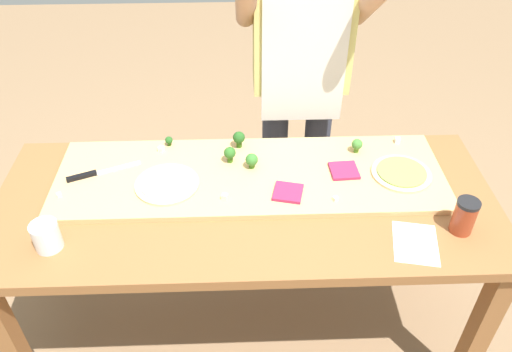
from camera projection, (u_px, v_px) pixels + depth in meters
ground_plane at (248, 325)px, 2.32m from camera, size 8.00×8.00×0.00m
prep_table at (246, 219)px, 1.90m from camera, size 1.81×0.75×0.77m
cutting_board at (250, 176)px, 1.92m from camera, size 1.45×0.46×0.02m
chefs_knife at (94, 174)px, 1.90m from camera, size 0.26×0.12×0.02m
pizza_whole_pesto_green at (401, 173)px, 1.90m from camera, size 0.22×0.22×0.02m
pizza_whole_white_garlic at (167, 184)px, 1.86m from camera, size 0.23×0.23×0.02m
pizza_slice_near_left at (288, 193)px, 1.82m from camera, size 0.12×0.12×0.01m
pizza_slice_center at (344, 171)px, 1.92m from camera, size 0.11×0.11×0.01m
broccoli_floret_back_mid at (239, 138)px, 2.02m from camera, size 0.05×0.05×0.07m
broccoli_floret_front_mid at (252, 160)px, 1.92m from camera, size 0.05×0.05×0.06m
broccoli_floret_center_left at (169, 141)px, 2.04m from camera, size 0.03×0.03×0.04m
broccoli_floret_front_left at (357, 145)px, 2.00m from camera, size 0.04×0.04×0.06m
broccoli_floret_front_right at (230, 153)px, 1.94m from camera, size 0.05×0.05×0.07m
cheese_crumble_a at (336, 199)px, 1.79m from camera, size 0.02×0.02×0.02m
cheese_crumble_b at (398, 140)px, 2.06m from camera, size 0.02×0.02×0.02m
cheese_crumble_c at (161, 149)px, 2.02m from camera, size 0.03×0.03×0.02m
cheese_crumble_d at (225, 196)px, 1.80m from camera, size 0.02×0.02×0.02m
cheese_crumble_e at (59, 195)px, 1.81m from camera, size 0.02×0.02×0.02m
flour_cup at (47, 237)px, 1.63m from camera, size 0.09×0.09×0.10m
sauce_jar at (464, 216)px, 1.67m from camera, size 0.08×0.08×0.13m
recipe_note at (415, 243)px, 1.67m from camera, size 0.18×0.21×0.00m
cook_center at (301, 65)px, 2.15m from camera, size 0.54×0.39×1.67m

